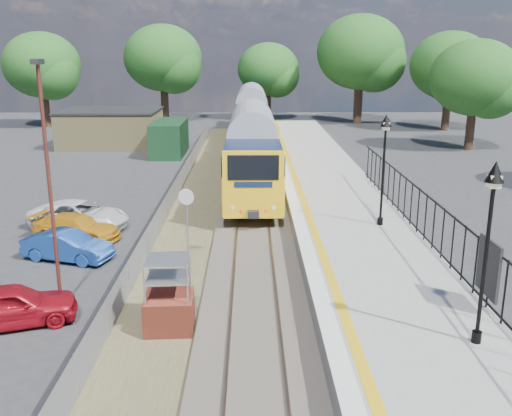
{
  "coord_description": "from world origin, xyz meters",
  "views": [
    {
      "loc": [
        -0.12,
        -16.76,
        7.92
      ],
      "look_at": [
        0.09,
        4.67,
        2.0
      ],
      "focal_mm": 40.0,
      "sensor_mm": 36.0,
      "label": 1
    }
  ],
  "objects_px": {
    "brick_plinth": "(169,296)",
    "speed_sign": "(187,213)",
    "victorian_lamp_south": "(491,211)",
    "carpark_lamp": "(48,174)",
    "car_blue": "(67,246)",
    "train": "(252,125)",
    "car_yellow": "(77,227)",
    "car_red": "(11,305)",
    "victorian_lamp_north": "(385,144)",
    "car_white": "(79,215)"
  },
  "relations": [
    {
      "from": "car_yellow",
      "to": "carpark_lamp",
      "type": "bearing_deg",
      "value": -152.7
    },
    {
      "from": "victorian_lamp_south",
      "to": "brick_plinth",
      "type": "relative_size",
      "value": 2.04
    },
    {
      "from": "train",
      "to": "car_yellow",
      "type": "height_order",
      "value": "train"
    },
    {
      "from": "car_yellow",
      "to": "car_white",
      "type": "xyz_separation_m",
      "value": [
        -0.36,
        1.61,
        0.08
      ]
    },
    {
      "from": "carpark_lamp",
      "to": "car_blue",
      "type": "relative_size",
      "value": 2.18
    },
    {
      "from": "victorian_lamp_south",
      "to": "car_white",
      "type": "bearing_deg",
      "value": 137.35
    },
    {
      "from": "car_red",
      "to": "car_yellow",
      "type": "distance_m",
      "value": 8.04
    },
    {
      "from": "carpark_lamp",
      "to": "car_yellow",
      "type": "height_order",
      "value": "carpark_lamp"
    },
    {
      "from": "victorian_lamp_south",
      "to": "train",
      "type": "bearing_deg",
      "value": 99.76
    },
    {
      "from": "car_blue",
      "to": "car_white",
      "type": "bearing_deg",
      "value": 27.5
    },
    {
      "from": "victorian_lamp_south",
      "to": "car_blue",
      "type": "distance_m",
      "value": 15.69
    },
    {
      "from": "speed_sign",
      "to": "victorian_lamp_south",
      "type": "bearing_deg",
      "value": -26.99
    },
    {
      "from": "carpark_lamp",
      "to": "car_yellow",
      "type": "bearing_deg",
      "value": 102.18
    },
    {
      "from": "train",
      "to": "car_yellow",
      "type": "bearing_deg",
      "value": -109.88
    },
    {
      "from": "speed_sign",
      "to": "car_red",
      "type": "xyz_separation_m",
      "value": [
        -4.74,
        -4.84,
        -1.45
      ]
    },
    {
      "from": "victorian_lamp_south",
      "to": "car_yellow",
      "type": "distance_m",
      "value": 17.44
    },
    {
      "from": "brick_plinth",
      "to": "speed_sign",
      "type": "distance_m",
      "value": 5.27
    },
    {
      "from": "speed_sign",
      "to": "car_red",
      "type": "bearing_deg",
      "value": -117.64
    },
    {
      "from": "train",
      "to": "brick_plinth",
      "type": "bearing_deg",
      "value": -94.84
    },
    {
      "from": "speed_sign",
      "to": "car_blue",
      "type": "xyz_separation_m",
      "value": [
        -4.77,
        0.66,
        -1.5
      ]
    },
    {
      "from": "victorian_lamp_south",
      "to": "carpark_lamp",
      "type": "height_order",
      "value": "carpark_lamp"
    },
    {
      "from": "victorian_lamp_south",
      "to": "victorian_lamp_north",
      "type": "distance_m",
      "value": 10.0
    },
    {
      "from": "train",
      "to": "speed_sign",
      "type": "relative_size",
      "value": 13.48
    },
    {
      "from": "victorian_lamp_south",
      "to": "speed_sign",
      "type": "relative_size",
      "value": 1.52
    },
    {
      "from": "train",
      "to": "speed_sign",
      "type": "distance_m",
      "value": 24.46
    },
    {
      "from": "carpark_lamp",
      "to": "car_white",
      "type": "bearing_deg",
      "value": 102.27
    },
    {
      "from": "carpark_lamp",
      "to": "car_blue",
      "type": "height_order",
      "value": "carpark_lamp"
    },
    {
      "from": "brick_plinth",
      "to": "car_yellow",
      "type": "height_order",
      "value": "brick_plinth"
    },
    {
      "from": "brick_plinth",
      "to": "car_white",
      "type": "bearing_deg",
      "value": 118.93
    },
    {
      "from": "victorian_lamp_south",
      "to": "carpark_lamp",
      "type": "distance_m",
      "value": 12.34
    },
    {
      "from": "car_white",
      "to": "victorian_lamp_south",
      "type": "bearing_deg",
      "value": -116.3
    },
    {
      "from": "car_red",
      "to": "brick_plinth",
      "type": "bearing_deg",
      "value": -112.74
    },
    {
      "from": "brick_plinth",
      "to": "car_yellow",
      "type": "xyz_separation_m",
      "value": [
        -5.15,
        8.36,
        -0.53
      ]
    },
    {
      "from": "car_blue",
      "to": "car_white",
      "type": "relative_size",
      "value": 0.77
    },
    {
      "from": "victorian_lamp_north",
      "to": "car_white",
      "type": "distance_m",
      "value": 14.02
    },
    {
      "from": "speed_sign",
      "to": "car_blue",
      "type": "distance_m",
      "value": 5.05
    },
    {
      "from": "train",
      "to": "speed_sign",
      "type": "bearing_deg",
      "value": -95.87
    },
    {
      "from": "brick_plinth",
      "to": "car_yellow",
      "type": "bearing_deg",
      "value": 121.62
    },
    {
      "from": "speed_sign",
      "to": "car_white",
      "type": "distance_m",
      "value": 7.45
    },
    {
      "from": "victorian_lamp_north",
      "to": "car_red",
      "type": "distance_m",
      "value": 14.91
    },
    {
      "from": "car_yellow",
      "to": "car_white",
      "type": "relative_size",
      "value": 0.83
    },
    {
      "from": "victorian_lamp_south",
      "to": "car_red",
      "type": "relative_size",
      "value": 1.22
    },
    {
      "from": "victorian_lamp_south",
      "to": "car_red",
      "type": "xyz_separation_m",
      "value": [
        -12.74,
        2.8,
        -3.66
      ]
    },
    {
      "from": "victorian_lamp_north",
      "to": "speed_sign",
      "type": "height_order",
      "value": "victorian_lamp_north"
    },
    {
      "from": "car_red",
      "to": "carpark_lamp",
      "type": "bearing_deg",
      "value": -60.45
    },
    {
      "from": "brick_plinth",
      "to": "speed_sign",
      "type": "relative_size",
      "value": 0.75
    },
    {
      "from": "brick_plinth",
      "to": "car_blue",
      "type": "relative_size",
      "value": 0.64
    },
    {
      "from": "victorian_lamp_north",
      "to": "brick_plinth",
      "type": "xyz_separation_m",
      "value": [
        -7.8,
        -7.52,
        -3.21
      ]
    },
    {
      "from": "victorian_lamp_south",
      "to": "car_yellow",
      "type": "bearing_deg",
      "value": 140.5
    },
    {
      "from": "victorian_lamp_south",
      "to": "speed_sign",
      "type": "height_order",
      "value": "victorian_lamp_south"
    }
  ]
}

